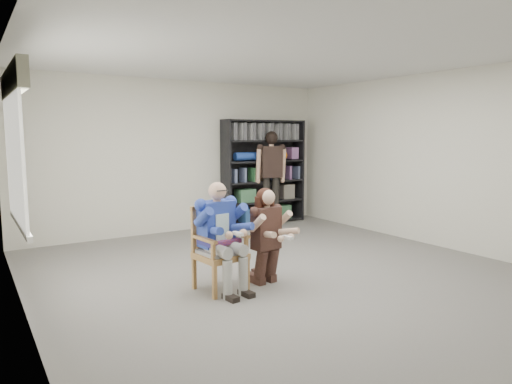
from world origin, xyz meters
TOP-DOWN VIEW (x-y plane):
  - room_shell at (0.00, 0.00)m, footprint 6.00×7.00m
  - floor at (0.00, 0.00)m, footprint 6.00×7.00m
  - window_left at (-2.95, 1.00)m, footprint 0.16×2.00m
  - armchair at (-0.99, 0.13)m, footprint 0.63×0.61m
  - seated_man at (-0.99, 0.13)m, footprint 0.63×0.82m
  - kneeling_woman at (-0.41, 0.01)m, footprint 0.57×0.83m
  - bookshelf at (1.70, 3.28)m, footprint 1.80×0.38m
  - standing_man at (1.68, 2.98)m, footprint 0.64×0.47m

SIDE VIEW (x-z plane):
  - floor at x=0.00m, z-range -0.01..0.01m
  - armchair at x=-0.99m, z-range 0.00..0.98m
  - kneeling_woman at x=-0.41m, z-range 0.00..1.17m
  - seated_man at x=-0.99m, z-range 0.00..1.28m
  - standing_man at x=1.68m, z-range 0.00..1.86m
  - bookshelf at x=1.70m, z-range 0.00..2.10m
  - room_shell at x=0.00m, z-range 0.00..2.80m
  - window_left at x=-2.95m, z-range 0.76..2.50m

